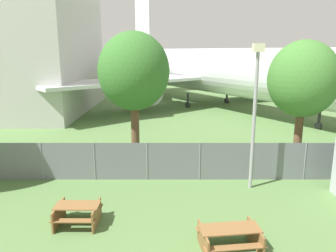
{
  "coord_description": "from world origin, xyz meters",
  "views": [
    {
      "loc": [
        -1.54,
        -5.06,
        6.15
      ],
      "look_at": [
        -1.49,
        12.96,
        2.0
      ],
      "focal_mm": 35.0,
      "sensor_mm": 36.0,
      "label": 1
    }
  ],
  "objects_px": {
    "tree_behind_benches": "(302,80)",
    "airplane": "(216,71)",
    "tree_left_of_cabin": "(133,72)",
    "picnic_bench_open_grass": "(229,236)",
    "picnic_bench_near_cabin": "(77,212)"
  },
  "relations": [
    {
      "from": "tree_left_of_cabin",
      "to": "airplane",
      "type": "bearing_deg",
      "value": 69.66
    },
    {
      "from": "picnic_bench_near_cabin",
      "to": "picnic_bench_open_grass",
      "type": "relative_size",
      "value": 0.77
    },
    {
      "from": "picnic_bench_open_grass",
      "to": "tree_behind_benches",
      "type": "distance_m",
      "value": 9.55
    },
    {
      "from": "picnic_bench_near_cabin",
      "to": "tree_behind_benches",
      "type": "height_order",
      "value": "tree_behind_benches"
    },
    {
      "from": "airplane",
      "to": "picnic_bench_near_cabin",
      "type": "bearing_deg",
      "value": -51.43
    },
    {
      "from": "tree_left_of_cabin",
      "to": "tree_behind_benches",
      "type": "height_order",
      "value": "tree_left_of_cabin"
    },
    {
      "from": "airplane",
      "to": "picnic_bench_open_grass",
      "type": "distance_m",
      "value": 27.35
    },
    {
      "from": "picnic_bench_near_cabin",
      "to": "tree_left_of_cabin",
      "type": "xyz_separation_m",
      "value": [
        1.52,
        6.15,
        4.62
      ]
    },
    {
      "from": "airplane",
      "to": "tree_behind_benches",
      "type": "relative_size",
      "value": 6.38
    },
    {
      "from": "airplane",
      "to": "picnic_bench_open_grass",
      "type": "xyz_separation_m",
      "value": [
        -3.43,
        -26.91,
        -3.47
      ]
    },
    {
      "from": "tree_behind_benches",
      "to": "airplane",
      "type": "bearing_deg",
      "value": 93.89
    },
    {
      "from": "airplane",
      "to": "picnic_bench_open_grass",
      "type": "height_order",
      "value": "airplane"
    },
    {
      "from": "airplane",
      "to": "tree_left_of_cabin",
      "type": "height_order",
      "value": "airplane"
    },
    {
      "from": "picnic_bench_open_grass",
      "to": "tree_left_of_cabin",
      "type": "relative_size",
      "value": 0.29
    },
    {
      "from": "airplane",
      "to": "picnic_bench_near_cabin",
      "type": "relative_size",
      "value": 27.0
    }
  ]
}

